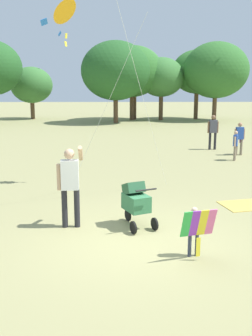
{
  "coord_description": "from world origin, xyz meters",
  "views": [
    {
      "loc": [
        -0.29,
        -7.81,
        3.17
      ],
      "look_at": [
        -0.19,
        1.0,
        1.3
      ],
      "focal_mm": 43.26,
      "sensor_mm": 36.0,
      "label": 1
    }
  ],
  "objects": [
    {
      "name": "stroller",
      "position": [
        0.02,
        0.82,
        0.61
      ],
      "size": [
        0.81,
        1.11,
        1.03
      ],
      "color": "black",
      "rests_on": "ground"
    },
    {
      "name": "kite_orange_delta",
      "position": [
        -1.84,
        4.0,
        5.05
      ],
      "size": [
        2.65,
        1.73,
        5.42
      ],
      "color": "#F4A319",
      "rests_on": "ground"
    },
    {
      "name": "person_kid_running",
      "position": [
        4.39,
        8.61,
        0.73
      ],
      "size": [
        0.25,
        0.37,
        1.23
      ],
      "color": "#7F705B",
      "rests_on": "ground"
    },
    {
      "name": "person_back_turned",
      "position": [
        4.91,
        9.84,
        0.86
      ],
      "size": [
        0.46,
        0.23,
        1.45
      ],
      "color": "#7F705B",
      "rests_on": "ground"
    },
    {
      "name": "treeline_distant",
      "position": [
        0.3,
        26.34,
        4.03
      ],
      "size": [
        23.18,
        7.93,
        6.46
      ],
      "color": "brown",
      "rests_on": "ground"
    },
    {
      "name": "person_couple_left",
      "position": [
        4.07,
        11.39,
        0.97
      ],
      "size": [
        0.53,
        0.25,
        1.65
      ],
      "color": "#232328",
      "rests_on": "ground"
    },
    {
      "name": "person_sitting_far",
      "position": [
        5.05,
        10.01,
        0.64
      ],
      "size": [
        0.21,
        0.34,
        1.09
      ],
      "color": "#7F705B",
      "rests_on": "ground"
    },
    {
      "name": "child_with_butterfly_kite",
      "position": [
        1.05,
        -0.84,
        0.59
      ],
      "size": [
        0.66,
        0.44,
        0.96
      ],
      "color": "#33384C",
      "rests_on": "ground"
    },
    {
      "name": "picnic_blanket",
      "position": [
        3.14,
        2.39,
        0.01
      ],
      "size": [
        1.75,
        1.3,
        0.02
      ],
      "primitive_type": "cube",
      "rotation": [
        0.0,
        0.0,
        0.23
      ],
      "color": "gold",
      "rests_on": "ground"
    },
    {
      "name": "ground_plane",
      "position": [
        0.0,
        0.0,
        0.0
      ],
      "size": [
        120.0,
        120.0,
        0.0
      ],
      "primitive_type": "plane",
      "color": "#938E5B"
    },
    {
      "name": "person_adult_flyer",
      "position": [
        -1.42,
        0.8,
        1.07
      ],
      "size": [
        0.58,
        0.56,
        1.85
      ],
      "color": "#232328",
      "rests_on": "ground"
    }
  ]
}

